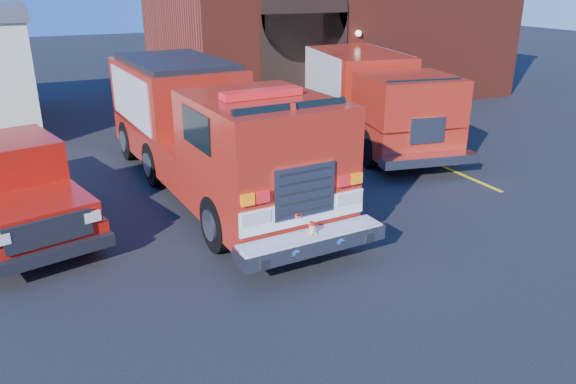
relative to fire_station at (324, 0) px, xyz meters
name	(u,v)px	position (x,y,z in m)	size (l,w,h in m)	color
ground	(265,229)	(-8.99, -13.98, -4.25)	(100.00, 100.00, 0.00)	black
parking_stripe_near	(463,175)	(-2.49, -12.98, -4.25)	(0.12, 3.00, 0.01)	yellow
parking_stripe_mid	(400,148)	(-2.49, -9.98, -4.25)	(0.12, 3.00, 0.01)	yellow
parking_stripe_far	(352,127)	(-2.49, -6.98, -4.25)	(0.12, 3.00, 0.01)	yellow
fire_station	(324,0)	(0.00, 0.00, 0.00)	(15.20, 10.20, 8.45)	maroon
fire_engine	(209,129)	(-9.27, -11.04, -2.63)	(3.46, 10.32, 3.13)	black
pickup_truck	(4,185)	(-14.06, -11.36, -3.28)	(3.68, 6.64, 2.06)	black
secondary_truck	(369,94)	(-2.81, -8.49, -2.72)	(4.23, 9.03, 2.82)	black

